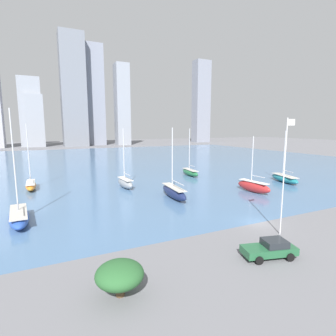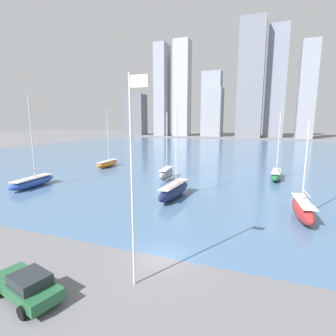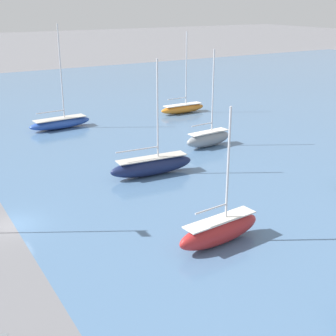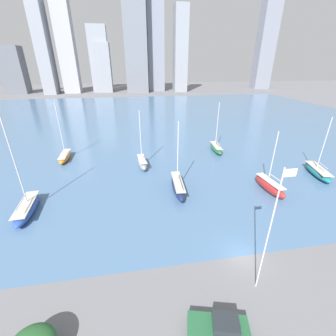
% 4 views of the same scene
% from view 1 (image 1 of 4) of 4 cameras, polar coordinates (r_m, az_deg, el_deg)
% --- Properties ---
extents(ground_plane, '(500.00, 500.00, 0.00)m').
position_cam_1_polar(ground_plane, '(37.25, 19.07, -11.20)').
color(ground_plane, slate).
extents(harbor_water, '(180.00, 140.00, 0.00)m').
position_cam_1_polar(harbor_water, '(98.75, -10.53, 1.36)').
color(harbor_water, '#4C7099').
rests_on(harbor_water, ground_plane).
extents(flag_pole, '(1.24, 0.14, 13.52)m').
position_cam_1_polar(flag_pole, '(32.60, 23.99, -1.09)').
color(flag_pole, silver).
rests_on(flag_pole, ground_plane).
extents(yard_shrub, '(3.61, 3.61, 2.62)m').
position_cam_1_polar(yard_shrub, '(21.13, -10.48, -21.86)').
color(yard_shrub, '#4C3823').
rests_on(yard_shrub, ground_plane).
extents(distant_city_skyline, '(207.92, 21.33, 73.89)m').
position_cam_1_polar(distant_city_skyline, '(196.48, -20.96, 13.56)').
color(distant_city_skyline, slate).
rests_on(distant_city_skyline, ground_plane).
extents(sailboat_teal, '(4.78, 9.59, 11.77)m').
position_cam_1_polar(sailboat_teal, '(66.17, 24.03, -2.06)').
color(sailboat_teal, '#1E757F').
rests_on(sailboat_teal, harbor_water).
extents(sailboat_green, '(2.57, 8.46, 12.26)m').
position_cam_1_polar(sailboat_green, '(68.89, 4.84, -0.90)').
color(sailboat_green, '#236B3D').
rests_on(sailboat_green, harbor_water).
extents(sailboat_orange, '(2.04, 8.33, 13.22)m').
position_cam_1_polar(sailboat_orange, '(60.42, -27.70, -3.29)').
color(sailboat_orange, orange).
rests_on(sailboat_orange, harbor_water).
extents(sailboat_navy, '(2.56, 9.66, 12.44)m').
position_cam_1_polar(sailboat_navy, '(46.83, 1.26, -5.23)').
color(sailboat_navy, '#19234C').
rests_on(sailboat_navy, harbor_water).
extents(sailboat_blue, '(3.12, 9.51, 14.89)m').
position_cam_1_polar(sailboat_blue, '(40.12, -29.73, -9.09)').
color(sailboat_blue, '#284CA8').
rests_on(sailboat_blue, harbor_water).
extents(sailboat_red, '(2.46, 7.92, 10.86)m').
position_cam_1_polar(sailboat_red, '(53.72, 18.10, -3.80)').
color(sailboat_red, '#B72828').
rests_on(sailboat_red, harbor_water).
extents(sailboat_gray, '(2.35, 7.01, 12.32)m').
position_cam_1_polar(sailboat_gray, '(55.23, -9.28, -3.19)').
color(sailboat_gray, gray).
rests_on(sailboat_gray, harbor_water).
extents(parked_pickup_green, '(5.47, 3.28, 1.76)m').
position_cam_1_polar(parked_pickup_green, '(28.16, 21.34, -16.02)').
color(parked_pickup_green, '#235B38').
rests_on(parked_pickup_green, ground_plane).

